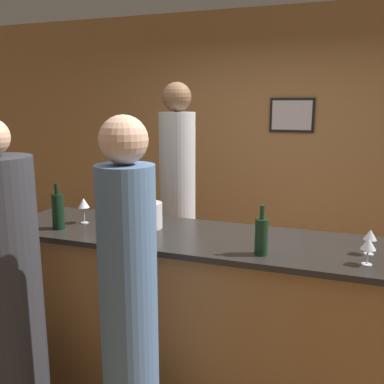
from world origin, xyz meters
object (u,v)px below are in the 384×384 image
bartender (178,215)px  ice_bucket (148,215)px  guest_0 (5,297)px  wine_bottle_1 (261,236)px  wine_bottle_0 (58,211)px  guest_1 (129,310)px

bartender → ice_bucket: 0.70m
guest_0 → ice_bucket: 0.97m
guest_0 → wine_bottle_1: 1.44m
guest_0 → ice_bucket: guest_0 is taller
ice_bucket → bartender: bearing=95.1°
bartender → wine_bottle_1: (0.85, -0.93, 0.20)m
wine_bottle_0 → guest_1: bearing=-33.5°
wine_bottle_0 → ice_bucket: (0.54, 0.22, -0.04)m
guest_0 → wine_bottle_1: bearing=20.7°
wine_bottle_1 → ice_bucket: size_ratio=1.49×
wine_bottle_0 → guest_0: bearing=-87.3°
guest_1 → bartender: bearing=102.0°
guest_1 → wine_bottle_1: guest_1 is taller
guest_0 → wine_bottle_1: size_ratio=6.54×
bartender → guest_0: (-0.45, -1.43, -0.15)m
bartender → ice_bucket: bearing=95.1°
wine_bottle_0 → wine_bottle_1: 1.33m
ice_bucket → guest_1: bearing=-71.9°
guest_0 → ice_bucket: size_ratio=9.75×
guest_0 → wine_bottle_0: bearing=92.7°
bartender → ice_bucket: (0.06, -0.67, 0.17)m
guest_0 → ice_bucket: (0.51, 0.75, 0.32)m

